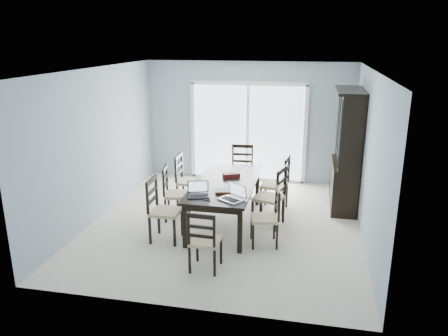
{
  "coord_description": "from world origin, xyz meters",
  "views": [
    {
      "loc": [
        1.37,
        -6.79,
        3.09
      ],
      "look_at": [
        -0.02,
        0.0,
        1.0
      ],
      "focal_mm": 35.0,
      "sensor_mm": 36.0,
      "label": 1
    }
  ],
  "objects_px": {
    "chair_end_far": "(242,164)",
    "hot_tub": "(223,145)",
    "chair_right_mid": "(275,191)",
    "chair_left_far": "(185,174)",
    "chair_right_near": "(271,210)",
    "chair_left_mid": "(172,187)",
    "china_hutch": "(347,151)",
    "chair_left_near": "(159,203)",
    "laptop_dark": "(198,193)",
    "dining_table": "(225,186)",
    "chair_right_far": "(280,178)",
    "laptop_silver": "(231,197)",
    "cell_phone": "(207,200)",
    "chair_end_near": "(204,235)"
  },
  "relations": [
    {
      "from": "chair_right_far",
      "to": "hot_tub",
      "type": "height_order",
      "value": "chair_right_far"
    },
    {
      "from": "china_hutch",
      "to": "laptop_silver",
      "type": "xyz_separation_m",
      "value": [
        -1.78,
        -2.06,
        -0.26
      ]
    },
    {
      "from": "chair_left_far",
      "to": "chair_right_near",
      "type": "relative_size",
      "value": 1.07
    },
    {
      "from": "chair_right_near",
      "to": "chair_right_mid",
      "type": "xyz_separation_m",
      "value": [
        -0.01,
        0.71,
        0.07
      ]
    },
    {
      "from": "chair_left_far",
      "to": "chair_end_far",
      "type": "bearing_deg",
      "value": 131.59
    },
    {
      "from": "china_hutch",
      "to": "chair_left_mid",
      "type": "bearing_deg",
      "value": -157.72
    },
    {
      "from": "china_hutch",
      "to": "hot_tub",
      "type": "relative_size",
      "value": 1.03
    },
    {
      "from": "laptop_silver",
      "to": "chair_right_mid",
      "type": "bearing_deg",
      "value": 90.33
    },
    {
      "from": "china_hutch",
      "to": "chair_right_far",
      "type": "relative_size",
      "value": 1.83
    },
    {
      "from": "chair_right_mid",
      "to": "hot_tub",
      "type": "relative_size",
      "value": 0.56
    },
    {
      "from": "cell_phone",
      "to": "hot_tub",
      "type": "distance_m",
      "value": 4.43
    },
    {
      "from": "chair_left_mid",
      "to": "hot_tub",
      "type": "relative_size",
      "value": 0.51
    },
    {
      "from": "chair_left_mid",
      "to": "cell_phone",
      "type": "relative_size",
      "value": 11.04
    },
    {
      "from": "chair_end_near",
      "to": "chair_right_near",
      "type": "bearing_deg",
      "value": 54.0
    },
    {
      "from": "chair_end_far",
      "to": "laptop_dark",
      "type": "bearing_deg",
      "value": 78.92
    },
    {
      "from": "chair_end_far",
      "to": "hot_tub",
      "type": "relative_size",
      "value": 0.54
    },
    {
      "from": "china_hutch",
      "to": "laptop_silver",
      "type": "relative_size",
      "value": 5.17
    },
    {
      "from": "dining_table",
      "to": "chair_end_near",
      "type": "height_order",
      "value": "chair_end_near"
    },
    {
      "from": "china_hutch",
      "to": "chair_end_near",
      "type": "relative_size",
      "value": 2.14
    },
    {
      "from": "chair_right_far",
      "to": "cell_phone",
      "type": "distance_m",
      "value": 1.92
    },
    {
      "from": "chair_end_far",
      "to": "chair_right_near",
      "type": "bearing_deg",
      "value": 105.99
    },
    {
      "from": "chair_left_far",
      "to": "laptop_dark",
      "type": "bearing_deg",
      "value": 24.16
    },
    {
      "from": "laptop_silver",
      "to": "chair_right_near",
      "type": "bearing_deg",
      "value": 50.83
    },
    {
      "from": "chair_left_far",
      "to": "chair_end_near",
      "type": "relative_size",
      "value": 1.11
    },
    {
      "from": "chair_right_near",
      "to": "laptop_dark",
      "type": "distance_m",
      "value": 1.12
    },
    {
      "from": "china_hutch",
      "to": "chair_left_far",
      "type": "xyz_separation_m",
      "value": [
        -2.95,
        -0.52,
        -0.47
      ]
    },
    {
      "from": "china_hutch",
      "to": "chair_left_mid",
      "type": "distance_m",
      "value": 3.26
    },
    {
      "from": "chair_left_mid",
      "to": "hot_tub",
      "type": "height_order",
      "value": "chair_left_mid"
    },
    {
      "from": "chair_right_mid",
      "to": "chair_left_mid",
      "type": "bearing_deg",
      "value": 106.28
    },
    {
      "from": "chair_right_mid",
      "to": "chair_end_far",
      "type": "height_order",
      "value": "chair_right_mid"
    },
    {
      "from": "dining_table",
      "to": "chair_right_far",
      "type": "bearing_deg",
      "value": 41.91
    },
    {
      "from": "chair_right_far",
      "to": "chair_end_far",
      "type": "xyz_separation_m",
      "value": [
        -0.83,
        0.8,
        -0.02
      ]
    },
    {
      "from": "dining_table",
      "to": "chair_left_far",
      "type": "relative_size",
      "value": 1.93
    },
    {
      "from": "hot_tub",
      "to": "chair_left_near",
      "type": "bearing_deg",
      "value": -91.65
    },
    {
      "from": "chair_right_mid",
      "to": "laptop_silver",
      "type": "height_order",
      "value": "chair_right_mid"
    },
    {
      "from": "laptop_dark",
      "to": "chair_end_near",
      "type": "bearing_deg",
      "value": -88.71
    },
    {
      "from": "chair_right_near",
      "to": "chair_end_near",
      "type": "relative_size",
      "value": 1.03
    },
    {
      "from": "chair_left_mid",
      "to": "laptop_silver",
      "type": "xyz_separation_m",
      "value": [
        1.21,
        -0.84,
        0.23
      ]
    },
    {
      "from": "chair_end_far",
      "to": "hot_tub",
      "type": "xyz_separation_m",
      "value": [
        -0.79,
        1.91,
        -0.09
      ]
    },
    {
      "from": "laptop_silver",
      "to": "cell_phone",
      "type": "xyz_separation_m",
      "value": [
        -0.35,
        -0.08,
        -0.05
      ]
    },
    {
      "from": "chair_left_far",
      "to": "laptop_silver",
      "type": "relative_size",
      "value": 2.68
    },
    {
      "from": "chair_left_mid",
      "to": "chair_right_far",
      "type": "bearing_deg",
      "value": 102.06
    },
    {
      "from": "chair_right_far",
      "to": "chair_end_near",
      "type": "bearing_deg",
      "value": 166.8
    },
    {
      "from": "laptop_dark",
      "to": "cell_phone",
      "type": "height_order",
      "value": "laptop_dark"
    },
    {
      "from": "china_hutch",
      "to": "dining_table",
      "type": "bearing_deg",
      "value": -148.29
    },
    {
      "from": "chair_left_mid",
      "to": "chair_end_far",
      "type": "xyz_separation_m",
      "value": [
        0.98,
        1.54,
        0.03
      ]
    },
    {
      "from": "chair_left_near",
      "to": "laptop_dark",
      "type": "height_order",
      "value": "chair_left_near"
    },
    {
      "from": "china_hutch",
      "to": "hot_tub",
      "type": "xyz_separation_m",
      "value": [
        -2.79,
        2.23,
        -0.55
      ]
    },
    {
      "from": "chair_left_mid",
      "to": "chair_right_far",
      "type": "xyz_separation_m",
      "value": [
        1.82,
        0.74,
        0.05
      ]
    },
    {
      "from": "chair_left_near",
      "to": "laptop_silver",
      "type": "relative_size",
      "value": 2.73
    }
  ]
}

